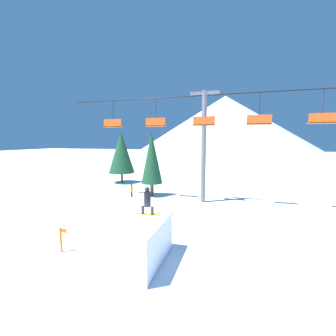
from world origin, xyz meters
TOP-DOWN VIEW (x-y plane):
  - ground_plane at (0.00, 0.00)m, footprint 220.00×220.00m
  - mountain_ridge at (0.00, 76.61)m, footprint 67.54×67.54m
  - snow_ramp at (-0.01, -0.24)m, footprint 2.20×3.31m
  - snowboarder at (0.07, 0.74)m, footprint 1.39×0.32m
  - chairlift at (1.40, 10.24)m, footprint 25.08×0.44m
  - pine_tree_near at (-3.63, 11.13)m, footprint 2.03×2.03m
  - pine_tree_far at (-9.70, 16.43)m, footprint 3.23×3.23m
  - trail_marker at (-3.90, -0.49)m, footprint 0.41×0.10m
  - distant_skier at (-5.34, 10.18)m, footprint 0.24×0.24m

SIDE VIEW (x-z plane):
  - ground_plane at x=0.00m, z-range 0.00..0.00m
  - trail_marker at x=-3.90m, z-range 0.05..1.26m
  - distant_skier at x=-5.34m, z-range 0.05..1.28m
  - snow_ramp at x=-0.01m, z-range 0.00..1.84m
  - snowboarder at x=0.07m, z-range 1.83..3.18m
  - pine_tree_near at x=-3.63m, z-range 0.61..6.79m
  - pine_tree_far at x=-9.70m, z-range 0.63..7.09m
  - chairlift at x=1.40m, z-range 1.16..10.57m
  - mountain_ridge at x=0.00m, z-range 0.00..21.16m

